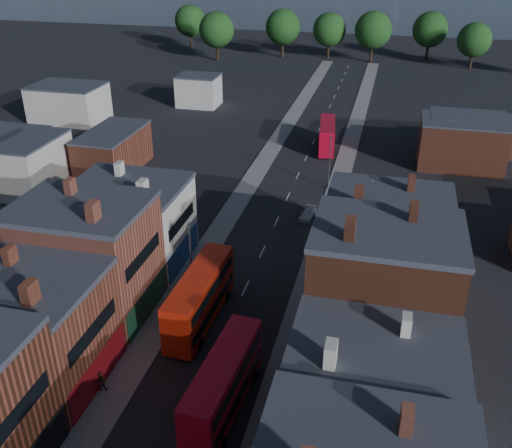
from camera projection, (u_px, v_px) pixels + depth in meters
The scene contains 11 objects.
pavement_west at pixel (233, 210), 77.63m from camera, with size 3.00×200.00×0.12m, color gray.
pavement_east at pixel (328, 220), 74.89m from camera, with size 3.00×200.00×0.12m, color gray.
lamp_post_2 at pixel (191, 254), 57.98m from camera, with size 0.25×0.70×8.12m.
lamp_post_3 at pixel (330, 159), 81.63m from camera, with size 0.25×0.70×8.12m.
bus_0 at pixel (200, 297), 54.39m from camera, with size 3.40×12.40×5.32m.
bus_1 at pixel (223, 384), 44.30m from camera, with size 3.58×11.74×5.00m.
bus_2 at pixel (327, 135), 97.75m from camera, with size 3.76×11.21×4.75m.
car_2 at pixel (220, 264), 64.15m from camera, with size 1.83×3.97×1.10m, color black.
car_3 at pixel (308, 214), 75.31m from camera, with size 1.56×3.83×1.11m, color silver.
ped_1 at pixel (101, 381), 46.92m from camera, with size 0.86×0.47×1.77m, color #43241A.
ped_3 at pixel (298, 363), 48.98m from camera, with size 0.99×0.45×1.68m, color #57524B.
Camera 1 is at (13.18, -16.99, 34.19)m, focal length 40.00 mm.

